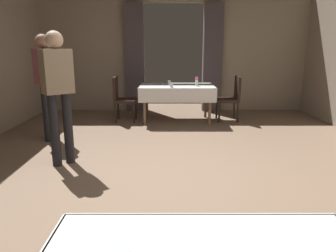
{
  "coord_description": "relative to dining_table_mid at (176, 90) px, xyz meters",
  "views": [
    {
      "loc": [
        -0.13,
        -3.64,
        1.53
      ],
      "look_at": [
        -0.12,
        0.36,
        0.53
      ],
      "focal_mm": 34.23,
      "sensor_mm": 36.0,
      "label": 1
    }
  ],
  "objects": [
    {
      "name": "ground",
      "position": [
        -0.05,
        -2.95,
        -0.66
      ],
      "size": [
        10.08,
        10.08,
        0.0
      ],
      "primitive_type": "plane",
      "color": "#7A604C"
    },
    {
      "name": "wall_back",
      "position": [
        -0.05,
        1.23,
        0.85
      ],
      "size": [
        6.4,
        0.27,
        3.0
      ],
      "color": "gray",
      "rests_on": "ground"
    },
    {
      "name": "dining_table_mid",
      "position": [
        0.0,
        0.0,
        0.0
      ],
      "size": [
        1.53,
        0.96,
        0.75
      ],
      "color": "#7A604C",
      "rests_on": "ground"
    },
    {
      "name": "chair_mid_left",
      "position": [
        -1.15,
        -0.01,
        -0.14
      ],
      "size": [
        0.44,
        0.44,
        0.93
      ],
      "color": "black",
      "rests_on": "ground"
    },
    {
      "name": "chair_mid_right",
      "position": [
        1.15,
        0.06,
        -0.14
      ],
      "size": [
        0.44,
        0.44,
        0.93
      ],
      "color": "black",
      "rests_on": "ground"
    },
    {
      "name": "flower_vase_mid",
      "position": [
        0.4,
        -0.12,
        0.19
      ],
      "size": [
        0.07,
        0.07,
        0.19
      ],
      "color": "silver",
      "rests_on": "dining_table_mid"
    },
    {
      "name": "glass_mid_b",
      "position": [
        -0.12,
        -0.33,
        0.14
      ],
      "size": [
        0.07,
        0.07,
        0.1
      ],
      "primitive_type": "cylinder",
      "color": "silver",
      "rests_on": "dining_table_mid"
    },
    {
      "name": "glass_mid_c",
      "position": [
        -0.16,
        0.16,
        0.14
      ],
      "size": [
        0.07,
        0.07,
        0.09
      ],
      "primitive_type": "cylinder",
      "color": "silver",
      "rests_on": "dining_table_mid"
    },
    {
      "name": "person_waiter_by_doorway",
      "position": [
        -2.15,
        -1.4,
        0.36
      ],
      "size": [
        0.24,
        0.37,
        1.72
      ],
      "color": "black",
      "rests_on": "ground"
    },
    {
      "name": "person_diner_standing_aside",
      "position": [
        -1.58,
        -2.54,
        0.36
      ],
      "size": [
        0.42,
        0.4,
        1.72
      ],
      "color": "black",
      "rests_on": "ground"
    }
  ]
}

